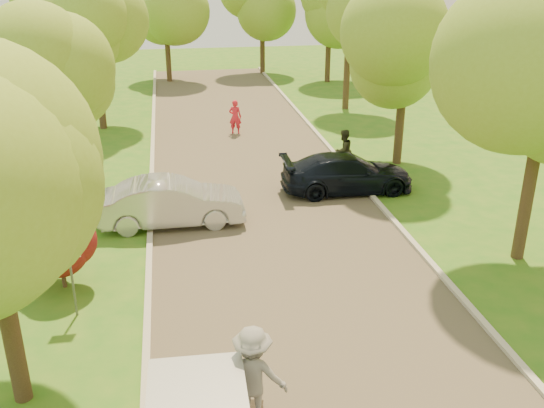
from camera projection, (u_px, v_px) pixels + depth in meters
ground at (344, 394)px, 12.51m from camera, size 100.00×100.00×0.00m
road at (276, 231)px, 19.78m from camera, size 8.00×60.00×0.01m
curb_left at (150, 239)px, 19.12m from camera, size 0.18×60.00×0.12m
curb_right at (394, 221)px, 20.40m from camera, size 0.18×60.00×0.12m
street_sign at (69, 260)px, 14.63m from camera, size 0.55×0.06×2.17m
red_shrub at (60, 251)px, 16.10m from camera, size 1.70×1.70×1.95m
tree_l_midb at (59, 75)px, 20.59m from camera, size 4.30×4.20×6.62m
tree_l_far at (96, 19)px, 29.42m from camera, size 4.92×4.80×7.79m
tree_r_midb at (411, 48)px, 24.42m from camera, size 4.51×4.40×7.01m
tree_r_far at (354, 4)px, 33.25m from camera, size 5.33×5.20×8.34m
tree_bg_a at (68, 9)px, 36.38m from camera, size 5.12×5.00×7.72m
tree_bg_c at (168, 7)px, 41.08m from camera, size 4.92×4.80×7.33m
silver_sedan at (172, 202)px, 20.04m from camera, size 4.78×1.68×1.57m
dark_sedan at (347, 173)px, 22.89m from camera, size 5.02×2.09×1.45m
skateboarder at (253, 375)px, 11.29m from camera, size 1.45×1.06×2.01m
person_striped at (235, 117)px, 30.20m from camera, size 0.72×0.57×1.72m
person_olive at (343, 151)px, 24.97m from camera, size 1.07×1.00×1.76m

